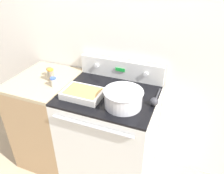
% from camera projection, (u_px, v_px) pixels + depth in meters
% --- Properties ---
extents(kitchen_wall, '(8.00, 0.05, 2.50)m').
position_uv_depth(kitchen_wall, '(124.00, 46.00, 1.96)').
color(kitchen_wall, silver).
rests_on(kitchen_wall, ground_plane).
extents(stove_range, '(0.80, 0.68, 0.95)m').
position_uv_depth(stove_range, '(109.00, 136.00, 2.06)').
color(stove_range, silver).
rests_on(stove_range, ground_plane).
extents(control_panel, '(0.80, 0.07, 0.18)m').
position_uv_depth(control_panel, '(121.00, 69.00, 2.02)').
color(control_panel, silver).
rests_on(control_panel, stove_range).
extents(side_counter, '(0.54, 0.65, 0.97)m').
position_uv_depth(side_counter, '(50.00, 119.00, 2.27)').
color(side_counter, tan).
rests_on(side_counter, ground_plane).
extents(mixing_bowl, '(0.30, 0.30, 0.13)m').
position_uv_depth(mixing_bowl, '(123.00, 97.00, 1.64)').
color(mixing_bowl, silver).
rests_on(mixing_bowl, stove_range).
extents(casserole_dish, '(0.32, 0.22, 0.06)m').
position_uv_depth(casserole_dish, '(83.00, 93.00, 1.77)').
color(casserole_dish, silver).
rests_on(casserole_dish, stove_range).
extents(ladle, '(0.07, 0.28, 0.07)m').
position_uv_depth(ladle, '(155.00, 101.00, 1.68)').
color(ladle, '#333338').
rests_on(ladle, stove_range).
extents(spice_jar_blue_cap, '(0.05, 0.05, 0.08)m').
position_uv_depth(spice_jar_blue_cap, '(54.00, 82.00, 1.88)').
color(spice_jar_blue_cap, beige).
rests_on(spice_jar_blue_cap, side_counter).
extents(spice_jar_orange_cap, '(0.05, 0.05, 0.12)m').
position_uv_depth(spice_jar_orange_cap, '(51.00, 75.00, 1.96)').
color(spice_jar_orange_cap, gray).
rests_on(spice_jar_orange_cap, side_counter).
extents(spice_jar_brown_cap, '(0.05, 0.05, 0.08)m').
position_uv_depth(spice_jar_brown_cap, '(49.00, 72.00, 2.05)').
color(spice_jar_brown_cap, beige).
rests_on(spice_jar_brown_cap, side_counter).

